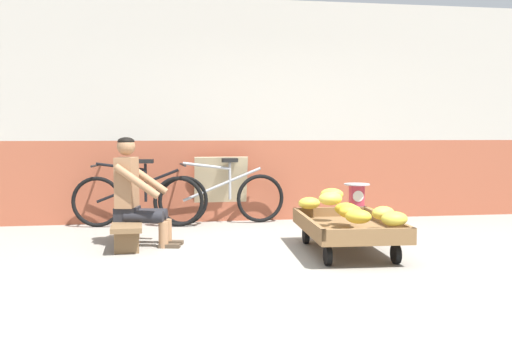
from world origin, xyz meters
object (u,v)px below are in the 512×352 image
vendor_seated (135,192)px  sign_board (221,189)px  weighing_scale (357,195)px  bicycle_near_left (137,199)px  plastic_crate (356,221)px  low_bench (128,227)px  banana_cart (347,229)px  bicycle_far_left (222,197)px  shopping_bag (395,230)px

vendor_seated → sign_board: 1.80m
weighing_scale → bicycle_near_left: 2.72m
plastic_crate → sign_board: (-1.49, 1.15, 0.28)m
vendor_seated → weighing_scale: bearing=7.1°
low_bench → bicycle_near_left: size_ratio=0.67×
banana_cart → weighing_scale: 1.11m
weighing_scale → bicycle_far_left: bearing=147.2°
vendor_seated → sign_board: bearing=54.9°
shopping_bag → low_bench: bearing=176.9°
low_bench → weighing_scale: size_ratio=3.71×
plastic_crate → sign_board: size_ratio=0.41×
sign_board → shopping_bag: 2.42m
banana_cart → plastic_crate: bearing=66.3°
bicycle_far_left → vendor_seated: bearing=-129.0°
low_bench → sign_board: (1.12, 1.45, 0.24)m
weighing_scale → bicycle_far_left: size_ratio=0.18×
shopping_bag → plastic_crate: bearing=122.2°
low_bench → shopping_bag: 2.90m
bicycle_near_left → sign_board: 1.11m
shopping_bag → sign_board: bearing=137.8°
low_bench → vendor_seated: bearing=-11.7°
bicycle_far_left → low_bench: bearing=-131.6°
bicycle_far_left → sign_board: bearing=89.9°
vendor_seated → weighing_scale: size_ratio=3.80×
weighing_scale → low_bench: bearing=-173.5°
bicycle_far_left → sign_board: size_ratio=1.89×
low_bench → plastic_crate: plastic_crate is taller
banana_cart → vendor_seated: (-2.08, 0.68, 0.33)m
low_bench → bicycle_far_left: bearing=48.4°
low_bench → bicycle_far_left: (1.12, 1.26, 0.15)m
banana_cart → plastic_crate: size_ratio=4.11×
vendor_seated → shopping_bag: vendor_seated is taller
sign_board → low_bench: bearing=-127.6°
vendor_seated → banana_cart: bearing=-18.1°
vendor_seated → sign_board: vendor_seated is taller
plastic_crate → sign_board: bearing=142.2°
vendor_seated → sign_board: (1.03, 1.47, -0.13)m
plastic_crate → banana_cart: bearing=-113.7°
vendor_seated → bicycle_far_left: size_ratio=0.69×
vendor_seated → bicycle_far_left: (1.03, 1.28, -0.21)m
weighing_scale → bicycle_far_left: (-1.49, 0.96, -0.10)m
weighing_scale → sign_board: (-1.49, 1.15, -0.02)m
plastic_crate → shopping_bag: size_ratio=1.50×
weighing_scale → sign_board: bearing=142.2°
plastic_crate → weighing_scale: size_ratio=1.20×
weighing_scale → bicycle_far_left: 1.78m
weighing_scale → banana_cart: bearing=-113.8°
bicycle_near_left → bicycle_far_left: 1.08m
vendor_seated → bicycle_near_left: size_ratio=0.69×
low_bench → weighing_scale: (2.61, 0.30, 0.25)m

